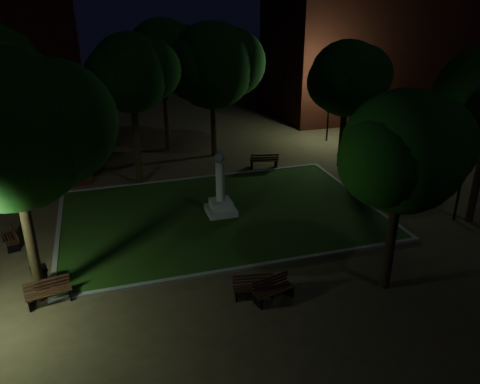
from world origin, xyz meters
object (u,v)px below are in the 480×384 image
object	(u,v)px
bench_left_side	(12,239)
bench_near_right	(273,290)
bench_far_side	(264,161)
bench_near_left	(253,287)
trash_bin	(41,279)
bench_west_near	(48,292)
bench_right_side	(363,176)
monument	(221,197)

from	to	relation	value
bench_left_side	bench_near_right	bearing A→B (deg)	36.70
bench_far_side	bench_left_side	bearing A→B (deg)	34.45
bench_near_left	trash_bin	distance (m)	7.76
bench_west_near	bench_right_side	size ratio (longest dim) A/B	0.92
bench_near_right	bench_left_side	bearing A→B (deg)	129.45
bench_near_right	bench_west_near	distance (m)	7.91
monument	bench_near_right	size ratio (longest dim) A/B	1.99
bench_near_left	bench_west_near	distance (m)	7.24
bench_left_side	bench_right_side	bearing A→B (deg)	79.09
monument	bench_near_right	distance (m)	7.29
bench_near_right	bench_far_side	distance (m)	13.68
bench_near_right	bench_west_near	bearing A→B (deg)	149.76
bench_west_near	monument	bearing A→B (deg)	22.46
bench_far_side	trash_bin	world-z (taller)	bench_far_side
bench_near_right	bench_right_side	size ratio (longest dim) A/B	0.91
bench_left_side	bench_right_side	world-z (taller)	bench_right_side
monument	trash_bin	distance (m)	9.04
bench_left_side	trash_bin	size ratio (longest dim) A/B	1.54
bench_far_side	trash_bin	bearing A→B (deg)	49.83
monument	bench_far_side	xyz separation A→B (m)	(4.31, 5.71, -0.50)
bench_left_side	monument	bearing A→B (deg)	75.23
monument	bench_left_side	xyz separation A→B (m)	(-9.43, -0.37, -0.60)
bench_near_left	bench_west_near	bearing A→B (deg)	175.39
bench_near_right	bench_left_side	xyz separation A→B (m)	(-9.40, 6.90, -0.03)
monument	bench_right_side	world-z (taller)	monument
bench_far_side	trash_bin	distance (m)	15.82
bench_near_right	bench_left_side	distance (m)	11.66
monument	bench_right_side	size ratio (longest dim) A/B	1.82
monument	bench_left_side	distance (m)	9.45
bench_near_right	bench_west_near	world-z (taller)	bench_west_near
bench_far_side	bench_west_near	bearing A→B (deg)	52.69
bench_near_left	bench_left_side	bearing A→B (deg)	153.27
monument	bench_west_near	size ratio (longest dim) A/B	1.98
monument	bench_near_right	xyz separation A→B (m)	(-0.03, -7.27, -0.56)
bench_right_side	trash_bin	size ratio (longest dim) A/B	1.83
bench_west_near	trash_bin	xyz separation A→B (m)	(-0.30, 0.79, 0.09)
bench_near_right	trash_bin	xyz separation A→B (m)	(-7.91, 2.97, 0.09)
bench_near_right	trash_bin	world-z (taller)	trash_bin
bench_near_left	trash_bin	world-z (taller)	trash_bin
bench_left_side	trash_bin	xyz separation A→B (m)	(1.49, -3.93, 0.13)
bench_near_left	bench_left_side	xyz separation A→B (m)	(-8.80, 6.53, -0.02)
bench_near_left	bench_right_side	distance (m)	12.71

